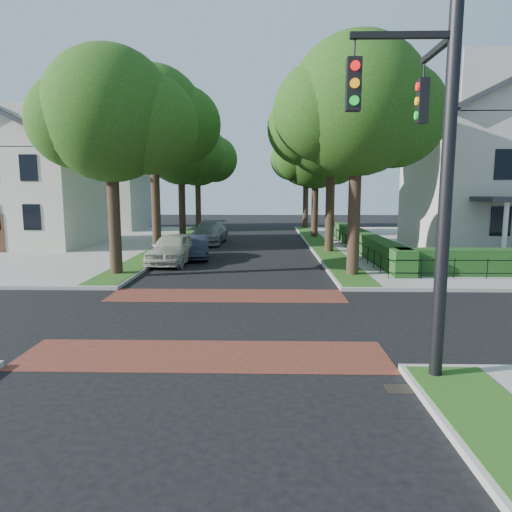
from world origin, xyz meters
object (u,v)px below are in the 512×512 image
at_px(traffic_signal, 434,156).
at_px(parked_car_middle, 196,247).
at_px(parked_car_rear, 209,233).
at_px(parked_car_front, 173,248).

relative_size(traffic_signal, parked_car_middle, 1.94).
relative_size(parked_car_middle, parked_car_rear, 0.73).
bearing_deg(traffic_signal, parked_car_rear, 107.33).
height_order(parked_car_front, parked_car_middle, parked_car_front).
height_order(parked_car_front, parked_car_rear, parked_car_front).
bearing_deg(parked_car_middle, traffic_signal, -74.42).
bearing_deg(parked_car_middle, parked_car_rear, 83.08).
relative_size(traffic_signal, parked_car_front, 1.62).
bearing_deg(traffic_signal, parked_car_front, 119.17).
xyz_separation_m(traffic_signal, parked_car_middle, (-7.51, 17.04, -4.03)).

